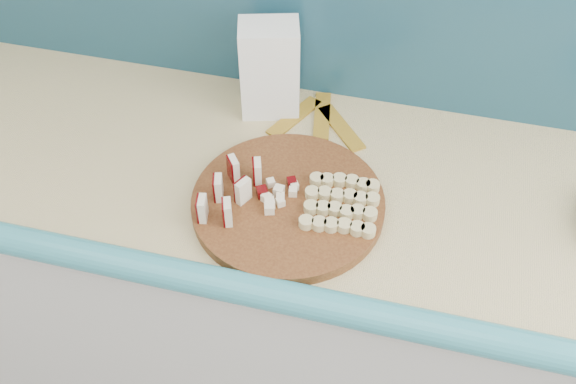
# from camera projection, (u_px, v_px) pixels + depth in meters

# --- Properties ---
(kitchen_counter) EXTENTS (2.20, 0.63, 0.91)m
(kitchen_counter) POSITION_uv_depth(u_px,v_px,m) (217.00, 280.00, 1.69)
(kitchen_counter) COLOR silver
(kitchen_counter) RESTS_ON ground
(cutting_board) EXTENTS (0.40, 0.40, 0.02)m
(cutting_board) POSITION_uv_depth(u_px,v_px,m) (288.00, 203.00, 1.26)
(cutting_board) COLOR #421F0E
(cutting_board) RESTS_ON kitchen_counter
(apple_wedges) EXTENTS (0.09, 0.15, 0.05)m
(apple_wedges) POSITION_uv_depth(u_px,v_px,m) (230.00, 189.00, 1.23)
(apple_wedges) COLOR beige
(apple_wedges) RESTS_ON cutting_board
(apple_chunks) EXTENTS (0.06, 0.07, 0.02)m
(apple_chunks) POSITION_uv_depth(u_px,v_px,m) (276.00, 194.00, 1.24)
(apple_chunks) COLOR #F9EAC7
(apple_chunks) RESTS_ON cutting_board
(banana_slices) EXTENTS (0.15, 0.15, 0.02)m
(banana_slices) POSITION_uv_depth(u_px,v_px,m) (341.00, 203.00, 1.23)
(banana_slices) COLOR #CCBA7C
(banana_slices) RESTS_ON cutting_board
(flour_bag) EXTENTS (0.15, 0.12, 0.22)m
(flour_bag) POSITION_uv_depth(u_px,v_px,m) (270.00, 69.00, 1.39)
(flour_bag) COLOR white
(flour_bag) RESTS_ON kitchen_counter
(banana_peel) EXTENTS (0.22, 0.18, 0.01)m
(banana_peel) POSITION_uv_depth(u_px,v_px,m) (319.00, 120.00, 1.44)
(banana_peel) COLOR #B58A22
(banana_peel) RESTS_ON kitchen_counter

